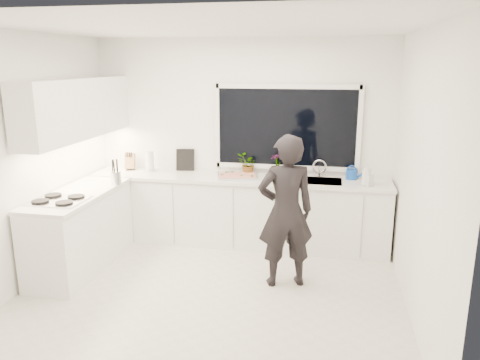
# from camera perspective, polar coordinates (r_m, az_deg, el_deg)

# --- Properties ---
(floor) EXTENTS (4.00, 3.50, 0.02)m
(floor) POSITION_cam_1_polar(r_m,az_deg,el_deg) (5.13, -3.55, -13.63)
(floor) COLOR beige
(floor) RESTS_ON ground
(wall_back) EXTENTS (4.00, 0.02, 2.70)m
(wall_back) POSITION_cam_1_polar(r_m,az_deg,el_deg) (6.34, 0.25, 4.81)
(wall_back) COLOR white
(wall_back) RESTS_ON ground
(wall_left) EXTENTS (0.02, 3.50, 2.70)m
(wall_left) POSITION_cam_1_polar(r_m,az_deg,el_deg) (5.52, -24.45, 2.11)
(wall_left) COLOR white
(wall_left) RESTS_ON ground
(wall_right) EXTENTS (0.02, 3.50, 2.70)m
(wall_right) POSITION_cam_1_polar(r_m,az_deg,el_deg) (4.59, 21.27, 0.18)
(wall_right) COLOR white
(wall_right) RESTS_ON ground
(ceiling) EXTENTS (4.00, 3.50, 0.02)m
(ceiling) POSITION_cam_1_polar(r_m,az_deg,el_deg) (4.55, -4.10, 18.27)
(ceiling) COLOR white
(ceiling) RESTS_ON wall_back
(window) EXTENTS (1.80, 0.02, 1.00)m
(window) POSITION_cam_1_polar(r_m,az_deg,el_deg) (6.20, 5.69, 6.39)
(window) COLOR black
(window) RESTS_ON wall_back
(base_cabinets_back) EXTENTS (3.92, 0.58, 0.88)m
(base_cabinets_back) POSITION_cam_1_polar(r_m,az_deg,el_deg) (6.26, -0.29, -3.89)
(base_cabinets_back) COLOR white
(base_cabinets_back) RESTS_ON floor
(base_cabinets_left) EXTENTS (0.58, 1.60, 0.88)m
(base_cabinets_left) POSITION_cam_1_polar(r_m,az_deg,el_deg) (5.86, -18.84, -5.99)
(base_cabinets_left) COLOR white
(base_cabinets_left) RESTS_ON floor
(countertop_back) EXTENTS (3.94, 0.62, 0.04)m
(countertop_back) POSITION_cam_1_polar(r_m,az_deg,el_deg) (6.13, -0.31, 0.18)
(countertop_back) COLOR silver
(countertop_back) RESTS_ON base_cabinets_back
(countertop_left) EXTENTS (0.62, 1.60, 0.04)m
(countertop_left) POSITION_cam_1_polar(r_m,az_deg,el_deg) (5.72, -19.21, -1.65)
(countertop_left) COLOR silver
(countertop_left) RESTS_ON base_cabinets_left
(upper_cabinets) EXTENTS (0.34, 2.10, 0.70)m
(upper_cabinets) POSITION_cam_1_polar(r_m,az_deg,el_deg) (5.91, -19.28, 8.23)
(upper_cabinets) COLOR white
(upper_cabinets) RESTS_ON wall_left
(sink) EXTENTS (0.58, 0.42, 0.14)m
(sink) POSITION_cam_1_polar(r_m,az_deg,el_deg) (6.03, 9.53, -0.54)
(sink) COLOR silver
(sink) RESTS_ON countertop_back
(faucet) EXTENTS (0.03, 0.03, 0.22)m
(faucet) POSITION_cam_1_polar(r_m,az_deg,el_deg) (6.19, 9.65, 1.35)
(faucet) COLOR silver
(faucet) RESTS_ON countertop_back
(stovetop) EXTENTS (0.56, 0.48, 0.03)m
(stovetop) POSITION_cam_1_polar(r_m,az_deg,el_deg) (5.44, -21.24, -2.26)
(stovetop) COLOR black
(stovetop) RESTS_ON countertop_left
(person) EXTENTS (0.71, 0.58, 1.67)m
(person) POSITION_cam_1_polar(r_m,az_deg,el_deg) (5.02, 5.59, -3.85)
(person) COLOR black
(person) RESTS_ON floor
(pizza_tray) EXTENTS (0.59, 0.49, 0.03)m
(pizza_tray) POSITION_cam_1_polar(r_m,az_deg,el_deg) (6.10, -0.32, 0.45)
(pizza_tray) COLOR silver
(pizza_tray) RESTS_ON countertop_back
(pizza) EXTENTS (0.53, 0.43, 0.01)m
(pizza) POSITION_cam_1_polar(r_m,az_deg,el_deg) (6.09, -0.32, 0.61)
(pizza) COLOR #BF3D19
(pizza) RESTS_ON pizza_tray
(watering_can) EXTENTS (0.14, 0.14, 0.13)m
(watering_can) POSITION_cam_1_polar(r_m,az_deg,el_deg) (6.17, 13.43, 0.69)
(watering_can) COLOR #1245A9
(watering_can) RESTS_ON countertop_back
(paper_towel_roll) EXTENTS (0.14, 0.14, 0.26)m
(paper_towel_roll) POSITION_cam_1_polar(r_m,az_deg,el_deg) (6.55, -10.93, 2.19)
(paper_towel_roll) COLOR silver
(paper_towel_roll) RESTS_ON countertop_back
(knife_block) EXTENTS (0.15, 0.12, 0.22)m
(knife_block) POSITION_cam_1_polar(r_m,az_deg,el_deg) (6.71, -13.25, 2.17)
(knife_block) COLOR olive
(knife_block) RESTS_ON countertop_back
(utensil_crock) EXTENTS (0.13, 0.13, 0.16)m
(utensil_crock) POSITION_cam_1_polar(r_m,az_deg,el_deg) (5.95, -14.91, 0.27)
(utensil_crock) COLOR silver
(utensil_crock) RESTS_ON countertop_left
(picture_frame_large) EXTENTS (0.22, 0.06, 0.28)m
(picture_frame_large) POSITION_cam_1_polar(r_m,az_deg,el_deg) (6.52, -6.58, 2.38)
(picture_frame_large) COLOR black
(picture_frame_large) RESTS_ON countertop_back
(picture_frame_small) EXTENTS (0.25, 0.06, 0.30)m
(picture_frame_small) POSITION_cam_1_polar(r_m,az_deg,el_deg) (6.52, -6.69, 2.47)
(picture_frame_small) COLOR black
(picture_frame_small) RESTS_ON countertop_back
(herb_plants) EXTENTS (0.80, 0.33, 0.30)m
(herb_plants) POSITION_cam_1_polar(r_m,az_deg,el_deg) (6.20, 2.70, 1.88)
(herb_plants) COLOR #26662D
(herb_plants) RESTS_ON countertop_back
(soap_bottles) EXTENTS (0.16, 0.13, 0.29)m
(soap_bottles) POSITION_cam_1_polar(r_m,az_deg,el_deg) (5.86, 15.23, 0.53)
(soap_bottles) COLOR #D8BF66
(soap_bottles) RESTS_ON countertop_back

